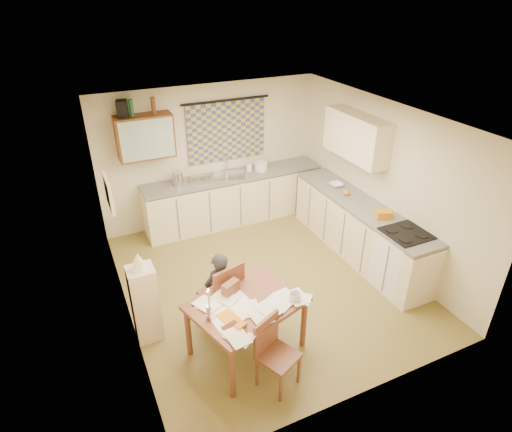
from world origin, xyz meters
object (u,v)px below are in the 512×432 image
stove (401,261)px  shelf_stand (145,304)px  counter_back (234,198)px  chair_far (222,305)px  person (220,291)px  counter_right (358,229)px  dining_table (247,326)px

stove → shelf_stand: shelf_stand is taller
counter_back → stove: size_ratio=3.52×
chair_far → person: (-0.03, -0.02, 0.25)m
counter_back → counter_right: same height
chair_far → shelf_stand: bearing=-26.8°
counter_back → shelf_stand: 3.18m
counter_right → stove: bearing=-90.0°
counter_back → stove: stove is taller
stove → person: (-2.64, 0.34, 0.09)m
dining_table → shelf_stand: shelf_stand is taller
counter_back → stove: bearing=-64.2°
stove → chair_far: bearing=172.1°
counter_right → stove: stove is taller
chair_far → dining_table: bearing=85.7°
dining_table → stove: bearing=-13.0°
person → counter_back: bearing=-124.0°
counter_back → shelf_stand: size_ratio=3.15×
stove → dining_table: size_ratio=0.64×
counter_back → chair_far: chair_far is taller
shelf_stand → stove: bearing=-8.8°
counter_right → chair_far: bearing=-166.4°
counter_right → dining_table: (-2.51, -1.18, -0.07)m
counter_back → counter_right: bearing=-53.6°
counter_right → chair_far: chair_far is taller
stove → shelf_stand: bearing=171.2°
counter_right → shelf_stand: bearing=-172.8°
counter_back → person: bearing=-116.0°
counter_right → person: bearing=-166.0°
counter_right → chair_far: 2.70m
counter_back → dining_table: 3.28m
chair_far → person: size_ratio=0.88×
stove → chair_far: (-2.62, 0.36, -0.16)m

